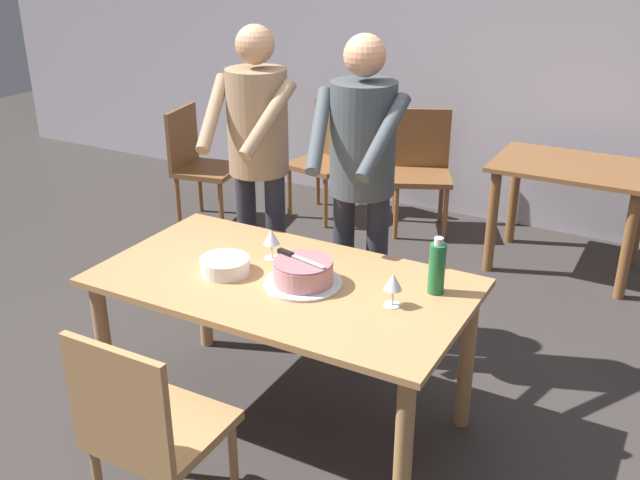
% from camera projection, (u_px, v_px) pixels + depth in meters
% --- Properties ---
extents(ground_plane, '(14.00, 14.00, 0.00)m').
position_uv_depth(ground_plane, '(286.00, 419.00, 3.47)').
color(ground_plane, '#383330').
extents(back_wall, '(10.00, 0.12, 2.70)m').
position_uv_depth(back_wall, '(494.00, 45.00, 5.37)').
color(back_wall, '#ADA8B2').
rests_on(back_wall, ground_plane).
extents(main_dining_table, '(1.64, 0.90, 0.75)m').
position_uv_depth(main_dining_table, '(283.00, 300.00, 3.21)').
color(main_dining_table, tan).
rests_on(main_dining_table, ground_plane).
extents(cake_on_platter, '(0.34, 0.34, 0.11)m').
position_uv_depth(cake_on_platter, '(303.00, 273.00, 3.10)').
color(cake_on_platter, silver).
rests_on(cake_on_platter, main_dining_table).
extents(cake_knife, '(0.27, 0.09, 0.02)m').
position_uv_depth(cake_knife, '(291.00, 255.00, 3.12)').
color(cake_knife, silver).
rests_on(cake_knife, cake_on_platter).
extents(plate_stack, '(0.22, 0.22, 0.07)m').
position_uv_depth(plate_stack, '(225.00, 265.00, 3.21)').
color(plate_stack, white).
rests_on(plate_stack, main_dining_table).
extents(wine_glass_near, '(0.08, 0.08, 0.14)m').
position_uv_depth(wine_glass_near, '(393.00, 283.00, 2.91)').
color(wine_glass_near, silver).
rests_on(wine_glass_near, main_dining_table).
extents(wine_glass_far, '(0.08, 0.08, 0.14)m').
position_uv_depth(wine_glass_far, '(271.00, 238.00, 3.32)').
color(wine_glass_far, silver).
rests_on(wine_glass_far, main_dining_table).
extents(water_bottle, '(0.07, 0.07, 0.25)m').
position_uv_depth(water_bottle, '(437.00, 268.00, 3.01)').
color(water_bottle, '#1E6B38').
rests_on(water_bottle, main_dining_table).
extents(person_cutting_cake, '(0.46, 0.57, 1.72)m').
position_uv_depth(person_cutting_cake, '(362.00, 169.00, 3.54)').
color(person_cutting_cake, '#2D2D38').
rests_on(person_cutting_cake, ground_plane).
extents(person_standing_beside, '(0.47, 0.56, 1.72)m').
position_uv_depth(person_standing_beside, '(258.00, 150.00, 3.84)').
color(person_standing_beside, '#2D2D38').
rests_on(person_standing_beside, ground_plane).
extents(chair_near_side, '(0.44, 0.44, 0.90)m').
position_uv_depth(chair_near_side, '(148.00, 427.00, 2.64)').
color(chair_near_side, tan).
rests_on(chair_near_side, ground_plane).
extents(background_table, '(1.00, 0.70, 0.74)m').
position_uv_depth(background_table, '(570.00, 188.00, 4.77)').
color(background_table, brown).
rests_on(background_table, ground_plane).
extents(background_chair_0, '(0.51, 0.51, 0.90)m').
position_uv_depth(background_chair_0, '(199.00, 161.00, 5.59)').
color(background_chair_0, brown).
rests_on(background_chair_0, ground_plane).
extents(background_chair_1, '(0.51, 0.51, 0.90)m').
position_uv_depth(background_chair_1, '(327.00, 155.00, 5.75)').
color(background_chair_1, brown).
rests_on(background_chair_1, ground_plane).
extents(background_chair_2, '(0.58, 0.58, 0.90)m').
position_uv_depth(background_chair_2, '(421.00, 166.00, 5.49)').
color(background_chair_2, brown).
rests_on(background_chair_2, ground_plane).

